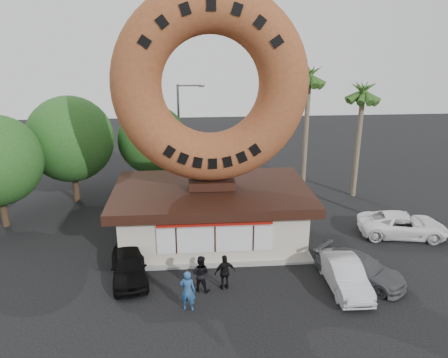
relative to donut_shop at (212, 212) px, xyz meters
name	(u,v)px	position (x,y,z in m)	size (l,w,h in m)	color
ground	(219,298)	(0.00, -5.98, -1.77)	(90.00, 90.00, 0.00)	black
donut_shop	(212,212)	(0.00, 0.00, 0.00)	(11.20, 7.20, 3.80)	beige
giant_donut	(211,85)	(0.00, 0.02, 7.29)	(10.52, 10.52, 2.68)	brown
tree_west	(70,139)	(-9.50, 7.02, 2.87)	(6.00, 6.00, 7.65)	#473321
tree_mid	(152,140)	(-4.00, 9.02, 2.25)	(5.20, 5.20, 6.63)	#473321
palm_near	(309,80)	(7.50, 8.02, 6.65)	(2.60, 2.60, 9.75)	#726651
palm_far	(363,96)	(11.00, 6.52, 5.72)	(2.60, 2.60, 8.75)	#726651
street_lamp	(181,130)	(-1.86, 10.02, 2.72)	(2.11, 0.20, 8.00)	#59595E
person_left	(188,291)	(-1.43, -6.76, -0.80)	(0.70, 0.46, 1.93)	navy
person_center	(201,273)	(-0.82, -5.28, -0.85)	(0.89, 0.69, 1.82)	black
person_right	(225,272)	(0.34, -5.21, -0.88)	(1.04, 0.43, 1.77)	black
car_black	(129,266)	(-4.36, -3.97, -1.05)	(1.70, 4.22, 1.44)	black
car_silver	(344,274)	(6.07, -5.59, -1.05)	(1.51, 4.33, 1.43)	#AFAFB4
car_grey	(360,268)	(7.09, -5.00, -1.11)	(1.85, 4.54, 1.32)	#525457
car_white	(403,225)	(11.50, -0.36, -1.04)	(2.40, 5.21, 1.45)	white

